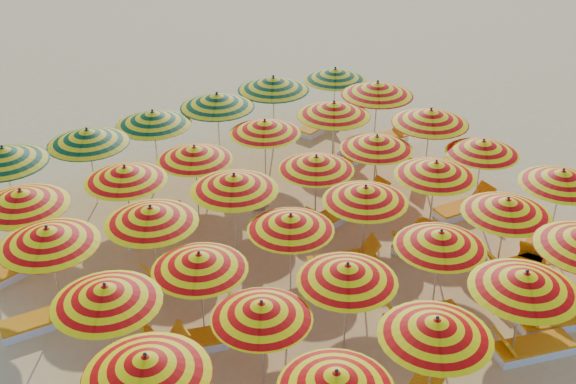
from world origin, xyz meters
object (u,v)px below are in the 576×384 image
object	(u,v)px
umbrella_2	(436,328)
umbrella_22	(377,142)
lounger_9	(537,247)
lounger_20	(10,272)
lounger_13	(415,238)
lounger_14	(465,208)
beachgoer_b	(259,208)
lounger_16	(178,275)
umbrella_28	(334,109)
umbrella_9	(441,239)
beachgoer_a	(340,174)
umbrella_3	(525,281)
umbrella_29	(377,89)
umbrella_19	(151,215)
lounger_12	(344,261)
umbrella_14	(291,222)
umbrella_15	(365,194)
lounger_4	(553,321)
umbrella_21	(316,163)
umbrella_17	(483,147)
umbrella_10	(507,206)
lounger_3	(531,348)
umbrella_8	(347,273)
lounger_7	(421,318)
lounger_24	(319,126)
umbrella_7	(262,311)
umbrella_33	(217,100)
lounger_17	(334,216)
umbrella_16	(436,169)
lounger_22	(345,162)
umbrella_32	(153,118)
umbrella_6	(146,366)
lounger_18	(361,203)
umbrella_18	(48,236)
lounger_10	(149,361)
umbrella_12	(106,294)
umbrella_27	(265,127)
umbrella_11	(562,178)
umbrella_34	(273,84)
umbrella_35	(335,74)

from	to	relation	value
umbrella_2	umbrella_22	bearing A→B (deg)	56.11
lounger_9	lounger_20	distance (m)	13.01
lounger_13	lounger_14	size ratio (longest dim) A/B	1.02
lounger_20	beachgoer_b	bearing A→B (deg)	149.88
lounger_16	umbrella_28	bearing A→B (deg)	-163.05
umbrella_2	umbrella_9	world-z (taller)	umbrella_2
beachgoer_a	lounger_14	bearing A→B (deg)	177.47
lounger_9	lounger_20	world-z (taller)	same
beachgoer_b	umbrella_3	bearing A→B (deg)	159.20
umbrella_3	umbrella_29	world-z (taller)	umbrella_29
umbrella_19	lounger_12	bearing A→B (deg)	-25.28
umbrella_22	umbrella_14	bearing A→B (deg)	-155.61
umbrella_15	lounger_4	xyz separation A→B (m)	(1.77, -4.32, -1.76)
umbrella_21	umbrella_22	bearing A→B (deg)	-0.12
umbrella_3	umbrella_17	bearing A→B (deg)	48.33
umbrella_10	lounger_3	bearing A→B (deg)	-124.78
lounger_9	beachgoer_a	world-z (taller)	beachgoer_a
umbrella_8	lounger_7	distance (m)	2.58
umbrella_15	lounger_24	distance (m)	8.00
umbrella_7	lounger_14	xyz separation A→B (m)	(8.14, 2.16, -1.66)
lounger_14	umbrella_3	bearing A→B (deg)	-121.73
umbrella_33	lounger_4	distance (m)	11.26
umbrella_3	lounger_17	distance (m)	6.63
umbrella_16	lounger_22	xyz separation A→B (m)	(0.66, 4.27, -1.78)
umbrella_32	lounger_20	distance (m)	5.90
umbrella_2	umbrella_28	bearing A→B (deg)	62.07
umbrella_32	beachgoer_a	distance (m)	5.55
umbrella_6	lounger_18	size ratio (longest dim) A/B	1.53
umbrella_10	lounger_16	xyz separation A→B (m)	(-6.33, 4.26, -1.77)
umbrella_18	lounger_18	xyz separation A→B (m)	(8.43, -0.43, -1.88)
lounger_17	lounger_7	bearing A→B (deg)	66.02
lounger_14	lounger_10	bearing A→B (deg)	-170.57
umbrella_9	lounger_16	distance (m)	6.21
umbrella_15	lounger_18	bearing A→B (deg)	49.88
umbrella_17	beachgoer_b	bearing A→B (deg)	157.42
umbrella_12	lounger_14	xyz separation A→B (m)	(10.37, 0.22, -1.82)
umbrella_8	umbrella_33	distance (m)	9.07
umbrella_8	umbrella_19	xyz separation A→B (m)	(-2.23, 4.16, 0.07)
umbrella_27	umbrella_29	bearing A→B (deg)	-0.72
umbrella_3	umbrella_14	world-z (taller)	umbrella_3
umbrella_18	lounger_18	bearing A→B (deg)	-2.89
umbrella_11	umbrella_17	world-z (taller)	umbrella_11
umbrella_34	umbrella_8	bearing A→B (deg)	-116.03
umbrella_16	umbrella_22	distance (m)	2.12
umbrella_32	lounger_22	world-z (taller)	umbrella_32
umbrella_16	beachgoer_b	distance (m)	4.61
lounger_22	beachgoer_b	distance (m)	4.60
umbrella_14	umbrella_22	distance (m)	4.69
umbrella_9	lounger_16	size ratio (longest dim) A/B	1.33
umbrella_21	umbrella_35	size ratio (longest dim) A/B	0.86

